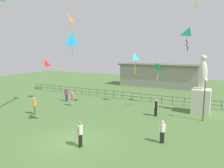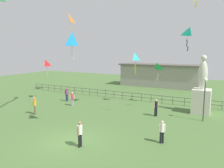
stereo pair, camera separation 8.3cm
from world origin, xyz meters
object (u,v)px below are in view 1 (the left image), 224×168
(kite_0, at_px, (45,64))
(person_3, at_px, (162,130))
(person_5, at_px, (156,106))
(kite_8, at_px, (68,19))
(lamppost, at_px, (205,89))
(kite_6, at_px, (156,67))
(person_1, at_px, (67,94))
(kite_7, at_px, (190,33))
(kite_2, at_px, (134,58))
(kite_3, at_px, (72,41))
(person_4, at_px, (72,98))
(person_0, at_px, (80,132))
(statue_monument, at_px, (201,95))
(person_2, at_px, (35,104))

(kite_0, bearing_deg, person_3, -21.32)
(person_5, xyz_separation_m, kite_8, (-14.36, 5.12, 9.75))
(lamppost, height_order, kite_6, kite_6)
(person_1, distance_m, kite_7, 15.89)
(kite_2, xyz_separation_m, kite_3, (-1.23, -10.09, 1.63))
(kite_6, bearing_deg, lamppost, -37.19)
(kite_3, relative_size, kite_8, 0.87)
(person_5, distance_m, kite_3, 10.07)
(person_3, bearing_deg, kite_0, 158.68)
(kite_6, bearing_deg, kite_2, -160.31)
(kite_0, xyz_separation_m, kite_8, (0.34, 4.49, 6.07))
(kite_6, bearing_deg, person_4, -147.85)
(person_0, bearing_deg, kite_7, 65.48)
(statue_monument, bearing_deg, kite_3, -133.59)
(person_1, relative_size, kite_8, 0.65)
(person_2, height_order, kite_0, kite_0)
(person_2, distance_m, kite_8, 14.37)
(kite_3, height_order, kite_7, kite_7)
(person_1, height_order, kite_2, kite_2)
(lamppost, distance_m, person_4, 14.11)
(kite_7, bearing_deg, person_0, -114.52)
(lamppost, xyz_separation_m, person_1, (-15.98, 0.57, -1.96))
(person_1, bearing_deg, person_3, -26.75)
(person_2, distance_m, kite_0, 7.62)
(lamppost, distance_m, person_0, 11.81)
(person_4, bearing_deg, person_2, -105.69)
(statue_monument, height_order, person_5, statue_monument)
(lamppost, height_order, person_0, lamppost)
(kite_2, distance_m, kite_7, 7.09)
(person_2, relative_size, kite_8, 0.79)
(person_0, height_order, kite_2, kite_2)
(person_0, relative_size, person_5, 1.03)
(lamppost, bearing_deg, person_0, -125.49)
(kite_6, xyz_separation_m, kite_8, (-12.97, 0.36, 6.32))
(statue_monument, relative_size, kite_2, 2.31)
(kite_3, xyz_separation_m, kite_6, (3.69, 10.97, -2.66))
(lamppost, height_order, person_4, lamppost)
(person_2, height_order, kite_3, kite_3)
(person_0, relative_size, kite_6, 0.87)
(statue_monument, distance_m, person_0, 13.66)
(person_3, xyz_separation_m, person_5, (-2.13, 5.94, 0.04))
(person_5, bearing_deg, person_1, 174.85)
(person_0, bearing_deg, person_2, 154.20)
(kite_3, bearing_deg, kite_6, 71.41)
(lamppost, xyz_separation_m, kite_3, (-9.31, -6.70, 4.14))
(statue_monument, relative_size, kite_7, 2.67)
(person_2, xyz_separation_m, person_3, (13.08, -1.01, -0.09))
(person_0, distance_m, kite_2, 13.67)
(statue_monument, relative_size, person_3, 3.64)
(person_1, distance_m, person_4, 2.55)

